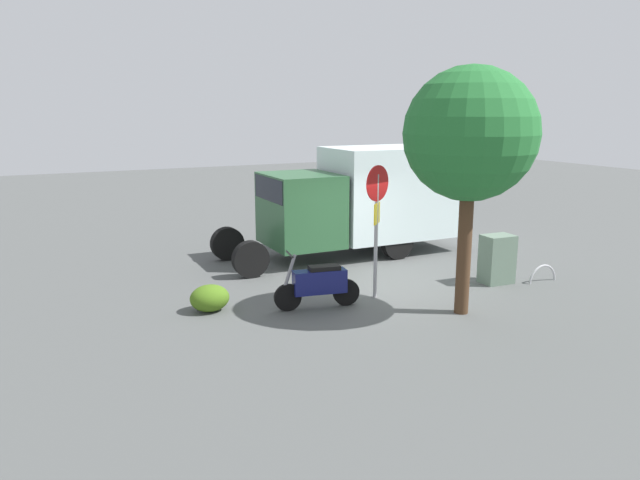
% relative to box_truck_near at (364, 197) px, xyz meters
% --- Properties ---
extents(ground_plane, '(60.00, 60.00, 0.00)m').
position_rel_box_truck_near_xyz_m(ground_plane, '(1.33, 3.05, -1.62)').
color(ground_plane, '#4E5150').
extents(box_truck_near, '(6.95, 2.29, 2.97)m').
position_rel_box_truck_near_xyz_m(box_truck_near, '(0.00, 0.00, 0.00)').
color(box_truck_near, black).
rests_on(box_truck_near, ground).
extents(motorcycle, '(1.80, 0.65, 1.20)m').
position_rel_box_truck_near_xyz_m(motorcycle, '(3.24, 3.68, -1.10)').
color(motorcycle, black).
rests_on(motorcycle, ground).
extents(stop_sign, '(0.71, 0.33, 2.88)m').
position_rel_box_truck_near_xyz_m(stop_sign, '(1.84, 3.61, 0.29)').
color(stop_sign, '#9E9EA3').
rests_on(stop_sign, ground).
extents(street_tree, '(2.56, 2.56, 4.84)m').
position_rel_box_truck_near_xyz_m(street_tree, '(0.82, 5.24, 1.91)').
color(street_tree, '#47301E').
rests_on(street_tree, ground).
extents(utility_cabinet, '(0.75, 0.57, 1.15)m').
position_rel_box_truck_near_xyz_m(utility_cabinet, '(-1.31, 3.94, -1.05)').
color(utility_cabinet, slate).
rests_on(utility_cabinet, ground).
extents(bike_rack_hoop, '(0.85, 0.05, 0.85)m').
position_rel_box_truck_near_xyz_m(bike_rack_hoop, '(-2.34, 4.39, -1.62)').
color(bike_rack_hoop, '#B7B7BC').
rests_on(bike_rack_hoop, ground).
extents(shrub_near_sign, '(0.80, 0.66, 0.55)m').
position_rel_box_truck_near_xyz_m(shrub_near_sign, '(5.31, 2.87, -1.35)').
color(shrub_near_sign, '#466C1A').
rests_on(shrub_near_sign, ground).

